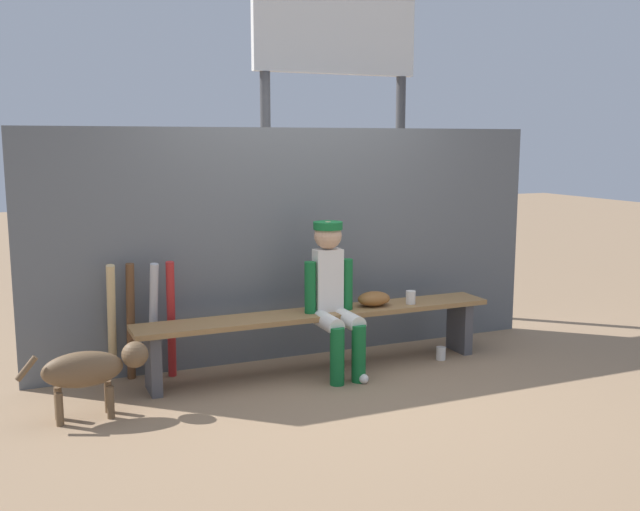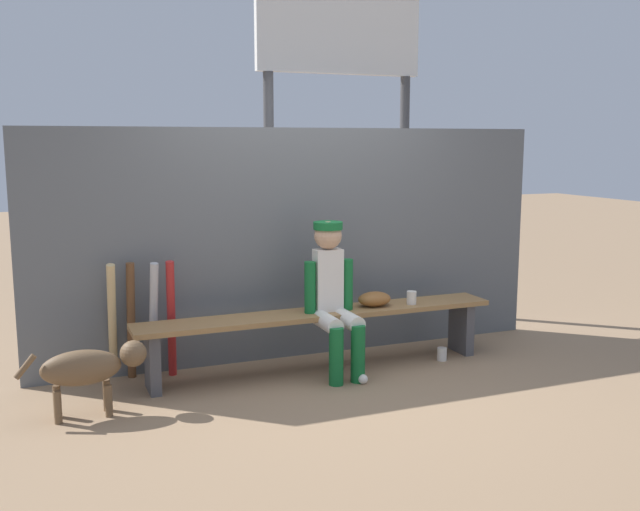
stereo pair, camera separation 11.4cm
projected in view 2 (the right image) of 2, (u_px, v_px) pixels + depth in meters
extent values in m
plane|color=#937556|center=(320.00, 370.00, 5.80)|extent=(30.00, 30.00, 0.00)
cube|color=#595E63|center=(300.00, 244.00, 6.05)|extent=(4.47, 0.03, 1.93)
cube|color=olive|center=(320.00, 314.00, 5.73)|extent=(2.95, 0.36, 0.04)
cube|color=#4C4C51|center=(152.00, 362.00, 5.27)|extent=(0.08, 0.29, 0.44)
cube|color=#4C4C51|center=(461.00, 327.00, 6.26)|extent=(0.08, 0.29, 0.44)
cube|color=silver|center=(328.00, 280.00, 5.71)|extent=(0.22, 0.13, 0.50)
sphere|color=tan|center=(328.00, 235.00, 5.65)|extent=(0.22, 0.22, 0.22)
cylinder|color=#14662D|center=(328.00, 226.00, 5.64)|extent=(0.23, 0.23, 0.06)
cylinder|color=silver|center=(327.00, 322.00, 5.55)|extent=(0.13, 0.38, 0.13)
cylinder|color=#14662D|center=(336.00, 356.00, 5.41)|extent=(0.11, 0.11, 0.44)
cylinder|color=#14662D|center=(310.00, 288.00, 5.64)|extent=(0.09, 0.09, 0.42)
cylinder|color=silver|center=(348.00, 320.00, 5.62)|extent=(0.13, 0.38, 0.13)
cylinder|color=#14662D|center=(358.00, 354.00, 5.48)|extent=(0.11, 0.11, 0.44)
cylinder|color=#14662D|center=(347.00, 285.00, 5.76)|extent=(0.09, 0.09, 0.42)
ellipsoid|color=brown|center=(374.00, 299.00, 5.89)|extent=(0.28, 0.20, 0.12)
cylinder|color=#B22323|center=(171.00, 319.00, 5.55)|extent=(0.09, 0.18, 0.93)
cylinder|color=#B7B7BC|center=(154.00, 320.00, 5.52)|extent=(0.09, 0.22, 0.92)
cylinder|color=brown|center=(131.00, 321.00, 5.52)|extent=(0.08, 0.15, 0.92)
cylinder|color=tan|center=(112.00, 322.00, 5.48)|extent=(0.08, 0.29, 0.93)
sphere|color=white|center=(363.00, 379.00, 5.46)|extent=(0.07, 0.07, 0.07)
cylinder|color=silver|center=(442.00, 354.00, 6.04)|extent=(0.08, 0.08, 0.11)
cylinder|color=silver|center=(412.00, 298.00, 5.97)|extent=(0.08, 0.08, 0.11)
cylinder|color=#3F3F42|center=(269.00, 201.00, 7.07)|extent=(0.10, 0.10, 2.48)
cylinder|color=#3F3F42|center=(403.00, 197.00, 7.62)|extent=(0.10, 0.10, 2.48)
cube|color=white|center=(340.00, 25.00, 7.07)|extent=(1.73, 0.08, 0.93)
ellipsoid|color=brown|center=(81.00, 368.00, 4.76)|extent=(0.52, 0.20, 0.24)
sphere|color=brown|center=(133.00, 353.00, 4.88)|extent=(0.18, 0.18, 0.18)
cylinder|color=brown|center=(25.00, 367.00, 4.63)|extent=(0.15, 0.04, 0.16)
cylinder|color=brown|center=(107.00, 395.00, 4.91)|extent=(0.05, 0.05, 0.22)
cylinder|color=brown|center=(109.00, 401.00, 4.80)|extent=(0.05, 0.05, 0.22)
cylinder|color=brown|center=(57.00, 401.00, 4.79)|extent=(0.05, 0.05, 0.22)
cylinder|color=brown|center=(58.00, 407.00, 4.68)|extent=(0.05, 0.05, 0.22)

